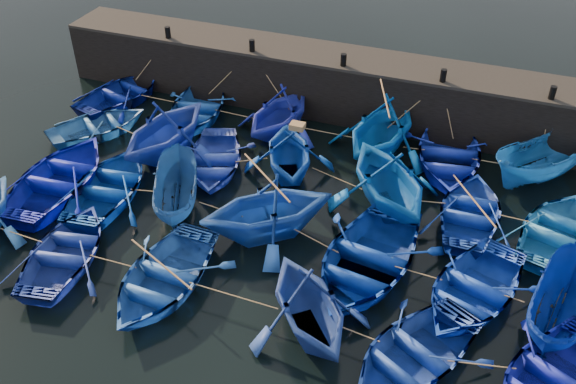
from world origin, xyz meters
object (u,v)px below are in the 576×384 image
(boat_0, at_px, (122,93))
(wooden_crate, at_px, (297,126))
(boat_8, at_px, (214,159))
(boat_13, at_px, (60,178))

(boat_0, distance_m, wooden_crate, 9.83)
(boat_0, height_order, boat_8, boat_0)
(boat_8, height_order, boat_13, boat_13)
(boat_8, xyz_separation_m, wooden_crate, (3.13, 0.64, 1.76))
(boat_13, bearing_deg, boat_8, -149.63)
(boat_0, xyz_separation_m, boat_8, (6.16, -3.36, -0.03))
(boat_13, relative_size, wooden_crate, 10.31)
(boat_13, height_order, wooden_crate, wooden_crate)
(wooden_crate, bearing_deg, boat_8, -168.52)
(wooden_crate, bearing_deg, boat_13, -153.83)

